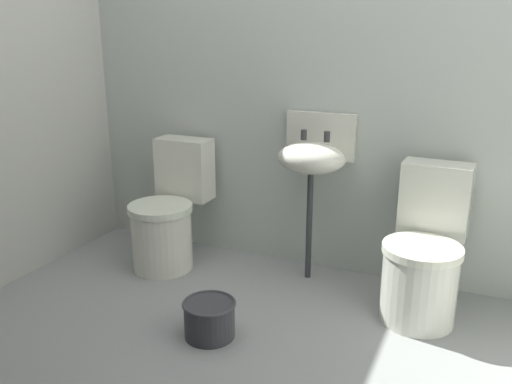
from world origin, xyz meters
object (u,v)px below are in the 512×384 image
at_px(toilet_left, 169,215).
at_px(toilet_right, 424,257).
at_px(sink, 313,156).
at_px(bucket, 209,318).

height_order(toilet_left, toilet_right, same).
distance_m(sink, bucket, 1.10).
bearing_deg(bucket, toilet_right, 36.05).
xyz_separation_m(sink, bucket, (-0.23, -0.85, -0.66)).
distance_m(toilet_right, bucket, 1.15).
relative_size(toilet_left, toilet_right, 1.00).
xyz_separation_m(toilet_right, sink, (-0.69, 0.19, 0.43)).
bearing_deg(bucket, sink, 75.08).
relative_size(sink, bucket, 3.71).
bearing_deg(sink, bucket, -104.92).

